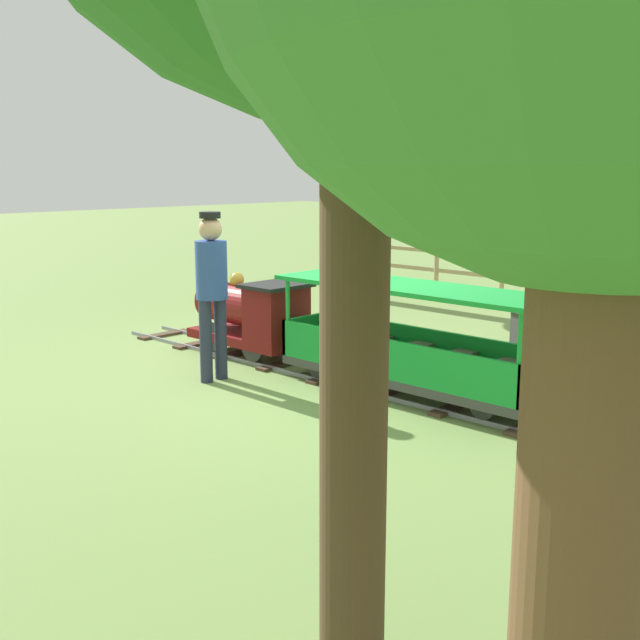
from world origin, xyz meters
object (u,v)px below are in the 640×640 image
at_px(passenger_car, 409,350).
at_px(park_bench, 565,308).
at_px(oak_tree_far, 350,91).
at_px(locomotive, 251,313).
at_px(conductor_person, 212,282).

relative_size(passenger_car, park_bench, 2.00).
bearing_deg(oak_tree_far, passenger_car, -132.87).
distance_m(locomotive, passenger_car, 2.12).
xyz_separation_m(park_bench, oak_tree_far, (0.77, 4.06, 2.76)).
bearing_deg(park_bench, passenger_car, -179.96).
distance_m(locomotive, conductor_person, 1.08).
bearing_deg(conductor_person, park_bench, -23.51).
height_order(passenger_car, conductor_person, conductor_person).
height_order(passenger_car, oak_tree_far, oak_tree_far).
height_order(locomotive, oak_tree_far, oak_tree_far).
height_order(passenger_car, park_bench, passenger_car).
bearing_deg(park_bench, locomotive, 144.79).
xyz_separation_m(conductor_person, oak_tree_far, (4.64, 2.37, 2.22)).
bearing_deg(oak_tree_far, park_bench, -100.74).
distance_m(locomotive, oak_tree_far, 5.02).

